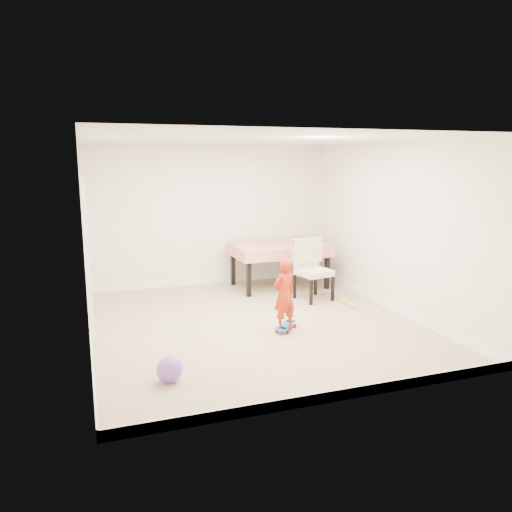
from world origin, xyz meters
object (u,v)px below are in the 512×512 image
object	(u,v)px
skateboard	(286,327)
child	(284,297)
dining_table	(279,265)
balloon	(169,370)
dining_chair	(314,270)

from	to	relation	value
skateboard	child	size ratio (longest dim) A/B	0.52
dining_table	balloon	world-z (taller)	dining_table
child	skateboard	bearing A→B (deg)	-151.32
dining_table	skateboard	distance (m)	2.41
dining_chair	skateboard	bearing A→B (deg)	-141.94
dining_chair	child	distance (m)	1.69
dining_table	dining_chair	bearing A→B (deg)	-78.85
dining_chair	child	bearing A→B (deg)	-142.13
dining_table	child	world-z (taller)	child
skateboard	dining_chair	bearing A→B (deg)	4.12
dining_table	child	distance (m)	2.47
skateboard	child	xyz separation A→B (m)	(-0.06, -0.06, 0.46)
dining_table	child	xyz separation A→B (m)	(-0.86, -2.31, 0.09)
dining_table	dining_chair	xyz separation A→B (m)	(0.22, -1.00, 0.11)
dining_chair	balloon	world-z (taller)	dining_chair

